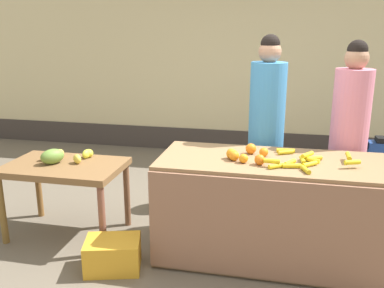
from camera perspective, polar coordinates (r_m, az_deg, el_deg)
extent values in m
plane|color=#665B4C|center=(3.87, 3.21, -14.17)|extent=(24.00, 24.00, 0.00)
cube|color=beige|center=(6.51, 8.00, 12.16)|extent=(9.67, 0.20, 3.10)
cube|color=#3F3833|center=(6.62, 7.48, 0.22)|extent=(9.67, 0.04, 0.36)
cube|color=olive|center=(3.63, 11.73, -8.78)|extent=(2.01, 0.79, 0.88)
cube|color=#8F644C|center=(3.26, 11.59, -11.71)|extent=(2.01, 0.03, 0.82)
cube|color=brown|center=(4.04, -17.08, -3.04)|extent=(1.07, 0.69, 0.06)
cylinder|color=brown|center=(4.19, -24.54, -8.27)|extent=(0.06, 0.06, 0.65)
cylinder|color=brown|center=(3.72, -12.18, -10.22)|extent=(0.06, 0.06, 0.65)
cylinder|color=brown|center=(4.64, -20.26, -5.56)|extent=(0.06, 0.06, 0.65)
cylinder|color=brown|center=(4.21, -8.89, -6.90)|extent=(0.06, 0.06, 0.65)
cylinder|color=gold|center=(3.23, 15.28, -3.42)|extent=(0.08, 0.13, 0.04)
cylinder|color=yellow|center=(3.69, 12.69, -0.89)|extent=(0.16, 0.06, 0.04)
cylinder|color=yellow|center=(3.37, 15.80, -2.68)|extent=(0.13, 0.12, 0.04)
cylinder|color=gold|center=(3.37, 13.26, -2.50)|extent=(0.10, 0.13, 0.04)
cylinder|color=yellow|center=(3.27, 11.47, -2.97)|extent=(0.13, 0.11, 0.04)
cylinder|color=gold|center=(3.46, 14.90, -2.15)|extent=(0.05, 0.15, 0.04)
cylinder|color=gold|center=(3.64, 12.69, -1.10)|extent=(0.14, 0.10, 0.04)
cylinder|color=gold|center=(3.53, 16.28, -1.90)|extent=(0.15, 0.10, 0.04)
cylinder|color=yellow|center=(3.30, 13.49, -2.92)|extent=(0.15, 0.06, 0.04)
cylinder|color=yellow|center=(3.48, 16.01, -2.13)|extent=(0.14, 0.09, 0.04)
cylinder|color=gold|center=(3.51, 15.51, -1.42)|extent=(0.11, 0.13, 0.04)
cylinder|color=gold|center=(3.28, 10.85, -2.32)|extent=(0.13, 0.04, 0.04)
cylinder|color=yellow|center=(3.42, 21.09, -2.35)|extent=(0.13, 0.08, 0.04)
cylinder|color=gold|center=(3.57, 20.62, -1.56)|extent=(0.04, 0.15, 0.04)
sphere|color=orange|center=(3.60, 8.06, -0.64)|extent=(0.09, 0.09, 0.09)
sphere|color=orange|center=(3.40, 5.78, -1.60)|extent=(0.08, 0.08, 0.08)
sphere|color=orange|center=(3.35, 7.06, -1.97)|extent=(0.07, 0.07, 0.07)
sphere|color=orange|center=(3.32, 9.25, -2.14)|extent=(0.08, 0.08, 0.08)
sphere|color=orange|center=(3.44, 5.43, -1.33)|extent=(0.09, 0.09, 0.09)
sphere|color=orange|center=(3.54, 9.79, -1.11)|extent=(0.08, 0.08, 0.08)
ellipsoid|color=yellow|center=(4.14, -14.25, -1.33)|extent=(0.07, 0.12, 0.08)
ellipsoid|color=yellow|center=(4.17, -13.90, -1.23)|extent=(0.11, 0.12, 0.08)
ellipsoid|color=#E0C744|center=(4.00, -15.43, -1.99)|extent=(0.12, 0.12, 0.09)
ellipsoid|color=#DACB49|center=(4.26, -17.57, -1.18)|extent=(0.13, 0.13, 0.07)
ellipsoid|color=yellow|center=(4.19, -19.46, -1.65)|extent=(0.10, 0.12, 0.07)
ellipsoid|color=olive|center=(4.06, -18.56, -1.62)|extent=(0.24, 0.26, 0.14)
cylinder|color=#33333D|center=(4.26, 9.73, -6.05)|extent=(0.29, 0.29, 0.73)
cylinder|color=#3F8CCC|center=(4.04, 10.25, 4.67)|extent=(0.34, 0.34, 0.89)
sphere|color=tan|center=(3.97, 10.62, 12.31)|extent=(0.21, 0.21, 0.21)
sphere|color=black|center=(3.97, 10.67, 13.30)|extent=(0.18, 0.18, 0.18)
cylinder|color=#33333D|center=(4.29, 19.87, -6.79)|extent=(0.29, 0.29, 0.71)
cylinder|color=pink|center=(4.07, 20.88, 3.51)|extent=(0.34, 0.34, 0.86)
sphere|color=tan|center=(4.00, 21.61, 10.89)|extent=(0.21, 0.21, 0.21)
sphere|color=black|center=(4.00, 21.71, 11.86)|extent=(0.18, 0.18, 0.18)
torus|color=black|center=(5.34, 21.83, -2.94)|extent=(0.65, 0.09, 0.65)
cube|color=gold|center=(3.59, -10.77, -14.63)|extent=(0.51, 0.43, 0.26)
ellipsoid|color=tan|center=(4.59, -3.09, -5.82)|extent=(0.46, 0.47, 0.49)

